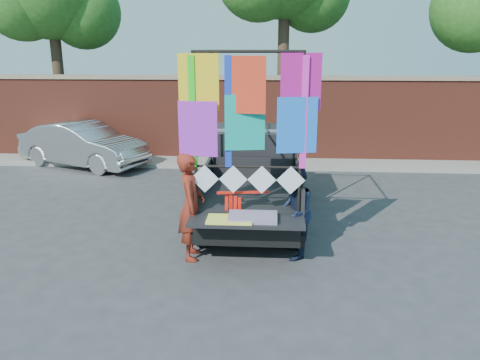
# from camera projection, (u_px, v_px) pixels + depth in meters

# --- Properties ---
(ground) EXTENTS (90.00, 90.00, 0.00)m
(ground) POSITION_uv_depth(u_px,v_px,m) (230.00, 252.00, 8.07)
(ground) COLOR #38383A
(ground) RESTS_ON ground
(brick_wall) EXTENTS (30.00, 0.45, 2.61)m
(brick_wall) POSITION_uv_depth(u_px,v_px,m) (250.00, 118.00, 14.44)
(brick_wall) COLOR brown
(brick_wall) RESTS_ON ground
(curb) EXTENTS (30.00, 1.20, 0.12)m
(curb) POSITION_uv_depth(u_px,v_px,m) (249.00, 163.00, 14.11)
(curb) COLOR gray
(curb) RESTS_ON ground
(pickup_truck) EXTENTS (2.13, 5.35, 3.37)m
(pickup_truck) POSITION_uv_depth(u_px,v_px,m) (254.00, 171.00, 10.09)
(pickup_truck) COLOR black
(pickup_truck) RESTS_ON ground
(sedan) EXTENTS (4.23, 2.83, 1.32)m
(sedan) POSITION_uv_depth(u_px,v_px,m) (83.00, 144.00, 13.82)
(sedan) COLOR #B7BABE
(sedan) RESTS_ON ground
(woman) EXTENTS (0.47, 0.68, 1.80)m
(woman) POSITION_uv_depth(u_px,v_px,m) (191.00, 206.00, 7.64)
(woman) COLOR maroon
(woman) RESTS_ON ground
(man) EXTENTS (0.62, 0.78, 1.57)m
(man) POSITION_uv_depth(u_px,v_px,m) (294.00, 212.00, 7.69)
(man) COLOR #151E36
(man) RESTS_ON ground
(streamer_bundle) EXTENTS (0.85, 0.15, 0.59)m
(streamer_bundle) POSITION_uv_depth(u_px,v_px,m) (237.00, 203.00, 7.63)
(streamer_bundle) COLOR #FF1C0D
(streamer_bundle) RESTS_ON ground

